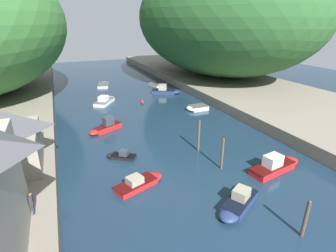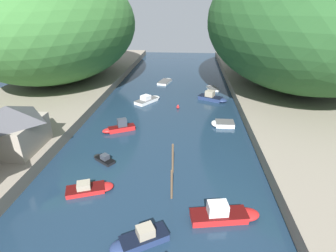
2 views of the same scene
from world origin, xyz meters
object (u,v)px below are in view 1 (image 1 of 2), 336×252
(boathouse_shed, at_px, (1,139))
(boat_open_rowboat, at_px, (140,182))
(boat_navy_launch, at_px, (105,100))
(boat_moored_right, at_px, (277,165))
(person_on_quay, at_px, (31,202))
(boat_cabin_cruiser, at_px, (121,156))
(boat_mid_channel, at_px, (104,84))
(boat_yellow_tender, at_px, (155,84))
(boat_small_dinghy, at_px, (196,108))
(channel_buoy_near, at_px, (142,102))
(boat_white_cruiser, at_px, (238,204))
(boat_far_right_bank, at_px, (105,127))
(boat_far_upstream, at_px, (166,91))

(boathouse_shed, bearing_deg, boat_open_rowboat, -25.53)
(boat_navy_launch, height_order, boat_moored_right, boat_moored_right)
(boat_moored_right, xyz_separation_m, person_on_quay, (-21.25, 0.15, 1.99))
(boat_cabin_cruiser, distance_m, boat_mid_channel, 34.92)
(boat_yellow_tender, xyz_separation_m, boat_moored_right, (-1.43, -38.44, 0.33))
(boat_navy_launch, distance_m, boat_moored_right, 31.34)
(boathouse_shed, xyz_separation_m, boat_small_dinghy, (25.36, 11.78, -3.99))
(boat_open_rowboat, relative_size, person_on_quay, 2.89)
(boat_mid_channel, xyz_separation_m, boat_yellow_tender, (10.66, -4.45, -0.04))
(boat_small_dinghy, relative_size, boat_moored_right, 0.55)
(boat_small_dinghy, bearing_deg, boat_open_rowboat, 138.25)
(boat_mid_channel, relative_size, channel_buoy_near, 7.38)
(boat_small_dinghy, relative_size, boat_cabin_cruiser, 1.08)
(boat_white_cruiser, distance_m, boat_far_right_bank, 20.58)
(boat_far_right_bank, xyz_separation_m, boat_moored_right, (13.68, -16.23, -0.03))
(boat_open_rowboat, xyz_separation_m, channel_buoy_near, (7.65, 23.39, -0.04))
(boat_white_cruiser, bearing_deg, boat_open_rowboat, 16.23)
(boat_small_dinghy, distance_m, boat_mid_channel, 25.83)
(boat_small_dinghy, relative_size, boat_far_upstream, 0.59)
(boat_yellow_tender, bearing_deg, boat_cabin_cruiser, -130.54)
(boat_mid_channel, bearing_deg, boat_moored_right, -63.92)
(boat_open_rowboat, bearing_deg, boat_mid_channel, 154.97)
(boat_yellow_tender, bearing_deg, boathouse_shed, -143.47)
(boat_small_dinghy, bearing_deg, boat_far_upstream, 2.42)
(boat_yellow_tender, height_order, channel_buoy_near, channel_buoy_near)
(boat_far_right_bank, bearing_deg, boat_open_rowboat, 155.86)
(boat_far_right_bank, xyz_separation_m, boat_far_upstream, (14.77, 14.76, -0.01))
(boat_small_dinghy, xyz_separation_m, channel_buoy_near, (-7.12, 6.56, -0.02))
(boathouse_shed, distance_m, channel_buoy_near, 26.17)
(boathouse_shed, xyz_separation_m, boat_white_cruiser, (16.65, -10.95, -3.86))
(boat_white_cruiser, xyz_separation_m, person_on_quay, (-14.22, 3.40, 2.06))
(boat_small_dinghy, distance_m, channel_buoy_near, 9.68)
(boat_mid_channel, xyz_separation_m, boat_far_upstream, (10.32, -11.89, 0.30))
(boat_cabin_cruiser, xyz_separation_m, boat_moored_right, (13.50, -8.23, 0.24))
(boat_open_rowboat, xyz_separation_m, boat_far_upstream, (14.18, 28.35, 0.20))
(boat_cabin_cruiser, bearing_deg, boat_white_cruiser, -115.17)
(boat_white_cruiser, relative_size, channel_buoy_near, 5.96)
(boat_mid_channel, height_order, boat_yellow_tender, boat_mid_channel)
(boat_far_upstream, xyz_separation_m, person_on_quay, (-22.34, -30.84, 1.98))
(boat_navy_launch, bearing_deg, boat_far_right_bank, -67.19)
(boathouse_shed, distance_m, person_on_quay, 8.13)
(boat_moored_right, distance_m, person_on_quay, 21.35)
(boat_white_cruiser, xyz_separation_m, boat_mid_channel, (-2.20, 46.14, -0.22))
(boat_far_right_bank, bearing_deg, person_on_quay, 128.15)
(boat_cabin_cruiser, height_order, boat_far_right_bank, boat_far_right_bank)
(boathouse_shed, xyz_separation_m, boat_moored_right, (23.68, -7.70, -3.79))
(person_on_quay, bearing_deg, boat_small_dinghy, -46.93)
(boat_moored_right, distance_m, channel_buoy_near, 26.60)
(boat_far_right_bank, height_order, boat_moored_right, boat_far_right_bank)
(boat_open_rowboat, relative_size, boat_yellow_tender, 1.05)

